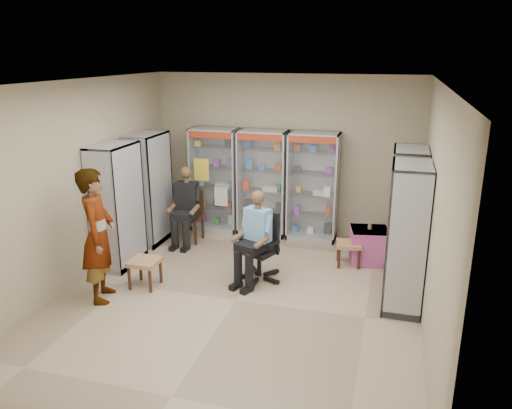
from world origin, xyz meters
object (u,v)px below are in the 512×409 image
(cabinet_back_left, at_px, (215,180))
(office_chair, at_px, (259,247))
(standing_man, at_px, (98,236))
(cabinet_back_mid, at_px, (263,183))
(pink_trunk, at_px, (369,246))
(cabinet_left_far, at_px, (149,189))
(woven_stool_a, at_px, (348,254))
(cabinet_back_right, at_px, (313,187))
(woven_stool_b, at_px, (145,273))
(seated_shopkeeper, at_px, (258,239))
(cabinet_right_near, at_px, (406,237))
(cabinet_left_near, at_px, (117,206))
(wooden_chair, at_px, (190,216))
(cabinet_right_far, at_px, (406,213))

(cabinet_back_left, distance_m, office_chair, 2.48)
(standing_man, bearing_deg, cabinet_back_mid, -45.13)
(pink_trunk, bearing_deg, cabinet_left_far, -178.50)
(cabinet_back_mid, xyz_separation_m, woven_stool_a, (1.74, -1.06, -0.80))
(cabinet_back_right, height_order, woven_stool_b, cabinet_back_right)
(seated_shopkeeper, relative_size, standing_man, 0.71)
(cabinet_right_near, height_order, cabinet_left_near, same)
(cabinet_right_near, distance_m, seated_shopkeeper, 2.14)
(wooden_chair, xyz_separation_m, seated_shopkeeper, (1.68, -1.29, 0.20))
(cabinet_right_far, bearing_deg, cabinet_left_near, 101.41)
(office_chair, xyz_separation_m, woven_stool_a, (1.27, 0.91, -0.33))
(cabinet_left_near, relative_size, seated_shopkeeper, 1.48)
(cabinet_back_mid, bearing_deg, cabinet_left_far, -153.68)
(cabinet_left_near, relative_size, standing_man, 1.05)
(cabinet_left_near, bearing_deg, woven_stool_b, 50.66)
(woven_stool_b, relative_size, standing_man, 0.22)
(cabinet_back_left, distance_m, standing_man, 3.22)
(wooden_chair, bearing_deg, standing_man, -96.93)
(cabinet_back_left, bearing_deg, cabinet_back_right, 0.00)
(cabinet_back_right, height_order, cabinet_left_near, same)
(office_chair, xyz_separation_m, standing_man, (-1.97, -1.20, 0.42))
(cabinet_back_left, bearing_deg, cabinet_right_far, -17.75)
(cabinet_left_far, relative_size, woven_stool_b, 4.71)
(cabinet_back_right, bearing_deg, office_chair, -103.50)
(wooden_chair, bearing_deg, woven_stool_a, -6.32)
(cabinet_back_right, height_order, office_chair, cabinet_back_right)
(cabinet_right_near, bearing_deg, cabinet_right_far, 0.00)
(wooden_chair, distance_m, pink_trunk, 3.26)
(cabinet_right_near, relative_size, seated_shopkeeper, 1.48)
(cabinet_right_far, relative_size, seated_shopkeeper, 1.48)
(pink_trunk, bearing_deg, woven_stool_a, -143.37)
(cabinet_back_right, height_order, woven_stool_a, cabinet_back_right)
(cabinet_right_near, relative_size, woven_stool_b, 4.71)
(pink_trunk, bearing_deg, cabinet_right_far, -29.72)
(woven_stool_a, bearing_deg, standing_man, -146.81)
(wooden_chair, bearing_deg, woven_stool_b, -87.04)
(cabinet_back_left, xyz_separation_m, standing_man, (-0.55, -3.17, -0.05))
(cabinet_left_near, xyz_separation_m, pink_trunk, (3.93, 1.20, -0.71))
(cabinet_back_left, relative_size, cabinet_left_far, 1.00)
(cabinet_left_far, xyz_separation_m, cabinet_left_near, (0.00, -1.10, 0.00))
(wooden_chair, xyz_separation_m, woven_stool_b, (0.10, -1.94, -0.26))
(cabinet_left_near, bearing_deg, cabinet_back_mid, 137.20)
(cabinet_right_near, bearing_deg, seated_shopkeeper, 84.31)
(cabinet_left_far, xyz_separation_m, woven_stool_a, (3.62, -0.13, -0.80))
(seated_shopkeeper, height_order, standing_man, standing_man)
(cabinet_back_mid, xyz_separation_m, pink_trunk, (2.05, -0.83, -0.71))
(cabinet_back_right, relative_size, cabinet_left_far, 1.00)
(cabinet_back_mid, bearing_deg, cabinet_back_right, 0.00)
(wooden_chair, xyz_separation_m, pink_trunk, (3.25, -0.10, -0.18))
(cabinet_left_near, xyz_separation_m, wooden_chair, (0.68, 1.30, -0.53))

